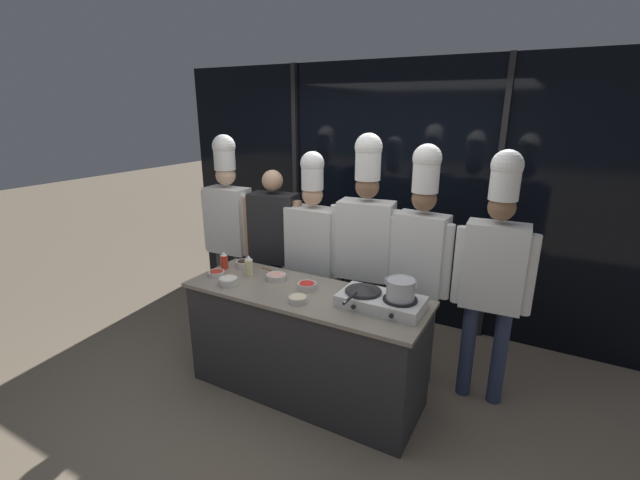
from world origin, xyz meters
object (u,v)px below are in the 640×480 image
portable_stove (381,301)px  prep_bowl_chili_flakes (216,273)px  squeeze_bottle_oil (249,266)px  chef_pastry (420,249)px  prep_bowl_bell_pepper (307,285)px  chef_sous (313,243)px  stock_pot (401,289)px  person_guest (274,240)px  serving_spoon_slotted (275,271)px  chef_line (365,239)px  frying_pan (363,288)px  chef_head (228,219)px  prep_bowl_shrimp (276,276)px  chef_apprentice (494,264)px  squeeze_bottle_chili (224,261)px  prep_bowl_garlic (228,281)px  prep_bowl_soy_glaze (244,263)px  prep_bowl_noodles (298,299)px

portable_stove → prep_bowl_chili_flakes: size_ratio=4.38×
squeeze_bottle_oil → chef_pastry: (1.28, 0.56, 0.19)m
portable_stove → prep_bowl_bell_pepper: bearing=177.7°
squeeze_bottle_oil → chef_sous: (0.29, 0.56, 0.09)m
stock_pot → person_guest: (-1.45, 0.59, -0.04)m
serving_spoon_slotted → portable_stove: bearing=-10.6°
chef_line → chef_pastry: bearing=169.6°
frying_pan → chef_pastry: size_ratio=0.23×
serving_spoon_slotted → chef_head: size_ratio=0.11×
prep_bowl_bell_pepper → chef_head: bearing=155.7°
chef_sous → prep_bowl_shrimp: bearing=84.5°
prep_bowl_shrimp → serving_spoon_slotted: size_ratio=0.70×
chef_apprentice → person_guest: bearing=-3.5°
squeeze_bottle_chili → squeeze_bottle_oil: 0.29m
prep_bowl_garlic → squeeze_bottle_chili: bearing=135.8°
prep_bowl_shrimp → person_guest: 0.66m
chef_line → prep_bowl_garlic: bearing=38.0°
prep_bowl_soy_glaze → chef_line: (0.96, 0.45, 0.25)m
prep_bowl_noodles → chef_head: size_ratio=0.07×
prep_bowl_bell_pepper → chef_line: size_ratio=0.07×
stock_pot → portable_stove: bearing=-179.9°
prep_bowl_garlic → prep_bowl_shrimp: (0.27, 0.27, -0.01)m
prep_bowl_garlic → serving_spoon_slotted: prep_bowl_garlic is taller
frying_pan → squeeze_bottle_oil: size_ratio=2.54×
chef_line → chef_apprentice: (1.04, -0.04, -0.03)m
stock_pot → person_guest: 1.57m
prep_bowl_noodles → prep_bowl_shrimp: (-0.38, 0.28, 0.00)m
serving_spoon_slotted → chef_apprentice: bearing=12.7°
prep_bowl_garlic → prep_bowl_bell_pepper: bearing=21.6°
person_guest → squeeze_bottle_oil: bearing=93.2°
stock_pot → chef_head: chef_head is taller
prep_bowl_soy_glaze → serving_spoon_slotted: bearing=4.4°
serving_spoon_slotted → chef_sous: (0.14, 0.39, 0.17)m
squeeze_bottle_chili → person_guest: person_guest is taller
portable_stove → chef_head: size_ratio=0.30×
squeeze_bottle_chili → prep_bowl_bell_pepper: (0.86, -0.03, -0.04)m
squeeze_bottle_chili → prep_bowl_noodles: size_ratio=1.15×
squeeze_bottle_oil → prep_bowl_soy_glaze: squeeze_bottle_oil is taller
frying_pan → chef_apprentice: bearing=36.3°
prep_bowl_garlic → serving_spoon_slotted: (0.18, 0.40, -0.03)m
squeeze_bottle_oil → chef_pastry: size_ratio=0.09×
person_guest → chef_apprentice: chef_apprentice is taller
prep_bowl_bell_pepper → prep_bowl_noodles: bearing=-75.3°
prep_bowl_bell_pepper → chef_sous: (-0.27, 0.56, 0.15)m
stock_pot → squeeze_bottle_oil: (-1.32, 0.03, -0.09)m
prep_bowl_garlic → serving_spoon_slotted: 0.44m
frying_pan → prep_bowl_bell_pepper: frying_pan is taller
prep_bowl_garlic → chef_pastry: (1.31, 0.80, 0.24)m
squeeze_bottle_chili → squeeze_bottle_oil: squeeze_bottle_oil is taller
portable_stove → prep_bowl_bell_pepper: size_ratio=3.99×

